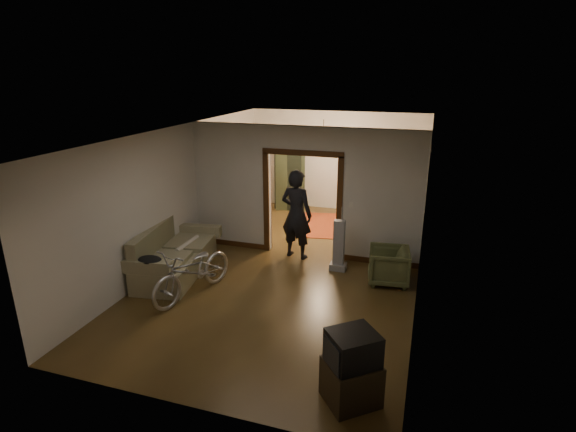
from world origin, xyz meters
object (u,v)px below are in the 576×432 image
at_px(person, 296,214).
at_px(desk, 369,207).
at_px(armchair, 388,266).
at_px(bicycle, 193,271).
at_px(locker, 290,181).
at_px(sofa, 175,250).

xyz_separation_m(person, desk, (1.14, 3.08, -0.63)).
height_order(armchair, desk, armchair).
bearing_deg(armchair, person, -114.99).
bearing_deg(bicycle, desk, 81.74).
bearing_deg(person, locker, -58.85).
relative_size(sofa, locker, 1.30).
xyz_separation_m(sofa, person, (2.03, 1.54, 0.47)).
distance_m(bicycle, person, 2.61).
bearing_deg(locker, bicycle, -106.65).
bearing_deg(locker, person, -86.51).
relative_size(sofa, armchair, 2.85).
distance_m(armchair, locker, 5.14).
bearing_deg(locker, sofa, -115.94).
distance_m(sofa, bicycle, 1.07).
bearing_deg(locker, desk, -22.37).
relative_size(armchair, desk, 0.83).
distance_m(locker, desk, 2.39).
bearing_deg(sofa, armchair, 3.48).
distance_m(person, locker, 3.55).
bearing_deg(person, armchair, 173.85).
relative_size(locker, desk, 1.83).
relative_size(person, locker, 1.17).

